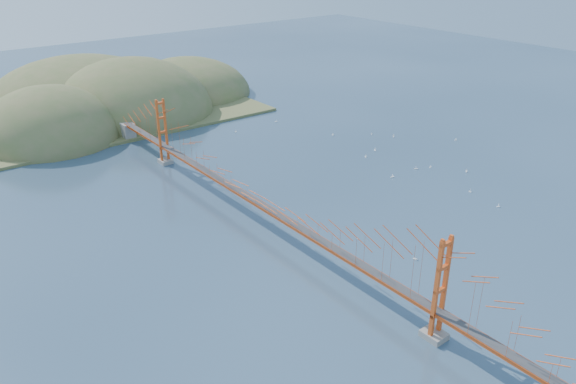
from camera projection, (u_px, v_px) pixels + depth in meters
ground at (263, 226)px, 78.52m from camera, size 320.00×320.00×0.00m
bridge at (261, 180)px, 75.70m from camera, size 2.20×94.40×12.00m
far_headlands at (98, 111)px, 128.94m from camera, size 84.00×58.00×25.00m
sailboat_7 at (276, 121)px, 121.73m from camera, size 0.58×0.58×0.62m
sailboat_2 at (430, 167)px, 98.13m from camera, size 0.48×0.40×0.56m
sailboat_16 at (392, 176)px, 94.18m from camera, size 0.63×0.58×0.71m
sailboat_9 at (394, 136)px, 112.84m from camera, size 0.68×0.68×0.71m
sailboat_8 at (372, 134)px, 113.97m from camera, size 0.53×0.53×0.55m
sailboat_1 at (416, 168)px, 97.46m from camera, size 0.68×0.68×0.71m
sailboat_5 at (470, 191)px, 88.88m from camera, size 0.43×0.52×0.60m
sailboat_12 at (236, 132)px, 115.48m from camera, size 0.53×0.50×0.60m
sailboat_14 at (366, 156)px, 102.60m from camera, size 0.63×0.63×0.69m
sailboat_13 at (467, 171)px, 96.25m from camera, size 0.67×0.67×0.71m
sailboat_11 at (456, 140)px, 110.97m from camera, size 0.52×0.52×0.57m
sailboat_4 at (375, 150)px, 105.74m from camera, size 0.68×0.68×0.73m
sailboat_6 at (498, 206)px, 84.02m from camera, size 0.52×0.52×0.56m
sailboat_15 at (333, 135)px, 113.72m from camera, size 0.47×0.55×0.64m
sailboat_0 at (415, 258)px, 70.53m from camera, size 0.59×0.59×0.66m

